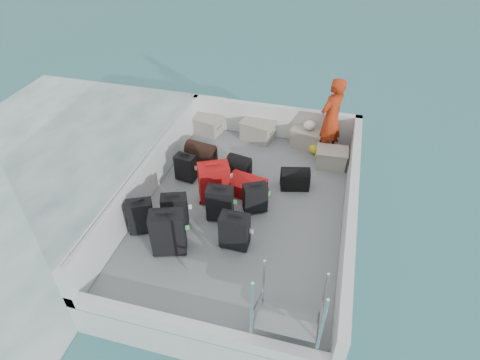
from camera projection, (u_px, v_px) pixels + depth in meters
The scene contains 24 objects.
ground at pixel (244, 233), 7.26m from camera, with size 160.00×160.00×0.00m, color #1B5B5E.
wake_foam at pixel (18, 189), 8.23m from camera, with size 10.00×10.00×0.00m, color white.
ferry_hull at pixel (244, 221), 7.07m from camera, with size 3.60×5.00×0.60m, color silver.
deck at pixel (244, 208), 6.88m from camera, with size 3.30×4.70×0.02m, color slate.
deck_fittings at pixel (260, 207), 6.33m from camera, with size 3.60×5.00×0.90m.
suitcase_0 at pixel (141, 217), 6.26m from camera, with size 0.39×0.22×0.61m, color black.
suitcase_1 at pixel (175, 211), 6.36m from camera, with size 0.40×0.23×0.60m, color black.
suitcase_2 at pixel (186, 168), 7.32m from camera, with size 0.36×0.22×0.53m, color black.
suitcase_3 at pixel (168, 233), 5.89m from camera, with size 0.50×0.29×0.75m, color black.
suitcase_4 at pixel (220, 204), 6.48m from camera, with size 0.42×0.25×0.62m, color black.
suitcase_5 at pixel (214, 182), 6.85m from camera, with size 0.52×0.31×0.71m, color #B6130E.
suitcase_6 at pixel (235, 231), 6.01m from camera, with size 0.44×0.26×0.61m, color black.
suitcase_7 at pixel (255, 199), 6.65m from camera, with size 0.39×0.22×0.55m, color black.
suitcase_8 at pixel (246, 187), 7.11m from camera, with size 0.44×0.67×0.27m, color #B6130E.
duffel_0 at pixel (201, 154), 7.85m from camera, with size 0.58×0.30×0.32m, color black, non-canonical shape.
duffel_1 at pixel (239, 167), 7.51m from camera, with size 0.41×0.30×0.32m, color black, non-canonical shape.
duffel_2 at pixel (295, 180), 7.22m from camera, with size 0.51×0.30×0.32m, color black, non-canonical shape.
crate_0 at pixel (208, 126), 8.68m from camera, with size 0.56×0.39×0.34m, color #9C9587.
crate_1 at pixel (258, 131), 8.47m from camera, with size 0.64×0.44×0.38m, color #9C9587.
crate_2 at pixel (308, 138), 8.26m from camera, with size 0.62×0.43×0.37m, color #9C9587.
crate_3 at pixel (331, 158), 7.73m from camera, with size 0.55×0.38×0.33m, color #9C9587.
yellow_bag at pixel (316, 148), 8.10m from camera, with size 0.28×0.26×0.22m, color yellow.
white_bag at pixel (309, 126), 8.09m from camera, with size 0.24×0.24×0.18m, color white.
passenger at pixel (331, 118), 7.64m from camera, with size 0.60×0.39×1.63m, color red.
Camera 1 is at (1.25, -4.93, 5.28)m, focal length 30.00 mm.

